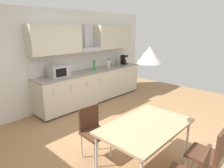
% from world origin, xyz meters
% --- Properties ---
extents(ground_plane, '(8.78, 7.24, 0.02)m').
position_xyz_m(ground_plane, '(0.00, 0.00, -0.01)').
color(ground_plane, '#9E754C').
extents(wall_back, '(7.02, 0.10, 2.56)m').
position_xyz_m(wall_back, '(0.00, 2.46, 1.28)').
color(wall_back, silver).
rests_on(wall_back, ground_plane).
extents(kitchen_counter, '(3.47, 0.67, 0.93)m').
position_xyz_m(kitchen_counter, '(1.08, 2.09, 0.47)').
color(kitchen_counter, '#333333').
rests_on(kitchen_counter, ground_plane).
extents(backsplash_tile, '(3.45, 0.02, 0.52)m').
position_xyz_m(backsplash_tile, '(1.08, 2.40, 1.19)').
color(backsplash_tile, silver).
rests_on(backsplash_tile, kitchen_counter).
extents(upper_wall_cabinets, '(3.45, 0.40, 0.71)m').
position_xyz_m(upper_wall_cabinets, '(1.08, 2.25, 1.82)').
color(upper_wall_cabinets, beige).
extents(microwave, '(0.48, 0.35, 0.28)m').
position_xyz_m(microwave, '(-0.02, 2.09, 1.07)').
color(microwave, '#ADADB2').
rests_on(microwave, kitchen_counter).
extents(coffee_maker, '(0.18, 0.19, 0.30)m').
position_xyz_m(coffee_maker, '(2.49, 2.12, 1.08)').
color(coffee_maker, black).
rests_on(coffee_maker, kitchen_counter).
extents(bottle_white, '(0.08, 0.08, 0.27)m').
position_xyz_m(bottle_white, '(1.73, 2.09, 1.04)').
color(bottle_white, white).
rests_on(bottle_white, kitchen_counter).
extents(bottle_green, '(0.08, 0.08, 0.30)m').
position_xyz_m(bottle_green, '(1.12, 2.06, 1.06)').
color(bottle_green, green).
rests_on(bottle_green, kitchen_counter).
extents(bottle_brown, '(0.06, 0.06, 0.18)m').
position_xyz_m(bottle_brown, '(2.05, 2.06, 1.01)').
color(bottle_brown, brown).
rests_on(bottle_brown, kitchen_counter).
extents(dining_table, '(1.38, 0.87, 0.75)m').
position_xyz_m(dining_table, '(-0.40, -0.73, 0.70)').
color(dining_table, tan).
rests_on(dining_table, ground_plane).
extents(chair_far_left, '(0.43, 0.43, 0.87)m').
position_xyz_m(chair_far_left, '(-0.70, 0.09, 0.53)').
color(chair_far_left, '#4C2D1E').
rests_on(chair_far_left, ground_plane).
extents(chair_near_right, '(0.41, 0.41, 0.87)m').
position_xyz_m(chair_near_right, '(-0.08, -1.54, 0.53)').
color(chair_near_right, '#4C2D1E').
rests_on(chair_near_right, ground_plane).
extents(pendant_lamp, '(0.32, 0.32, 0.22)m').
position_xyz_m(pendant_lamp, '(-0.40, -0.73, 1.75)').
color(pendant_lamp, silver).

